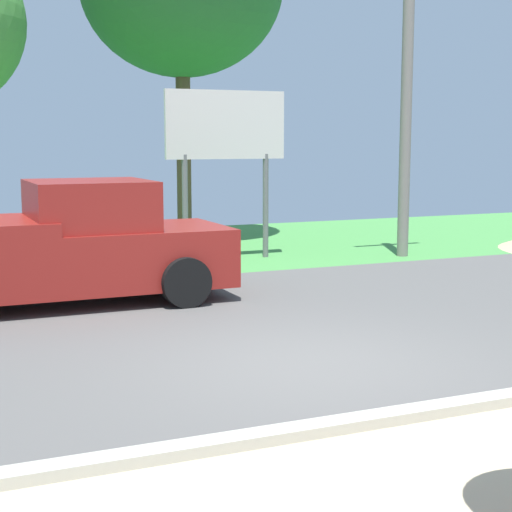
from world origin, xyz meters
The scene contains 4 objects.
ground_plane centered at (0.00, 2.95, -0.05)m, with size 40.00×22.00×0.20m.
pickup_truck centered at (-1.99, 4.47, 0.87)m, with size 5.20×2.28×1.88m.
utility_pole centered at (5.69, 6.69, 3.56)m, with size 1.80×0.24×6.77m.
roadside_billboard centered at (1.99, 7.72, 2.55)m, with size 2.60×0.12×3.50m.
Camera 1 is at (-4.05, -7.83, 2.50)m, focal length 56.24 mm.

